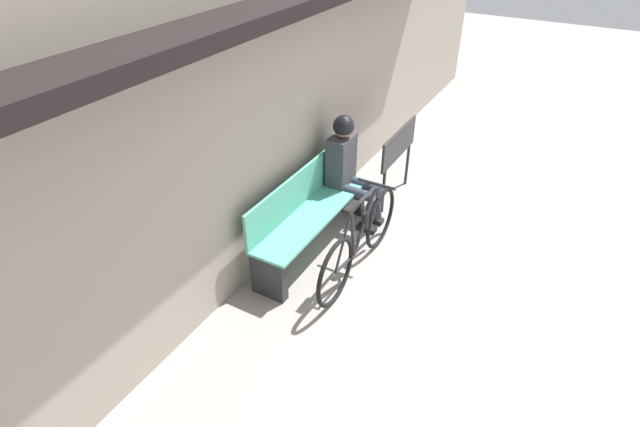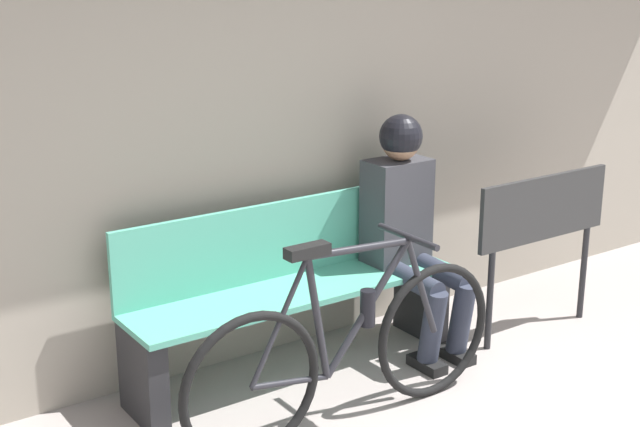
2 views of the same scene
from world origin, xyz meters
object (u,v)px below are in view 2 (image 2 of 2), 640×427
object	(u,v)px
bicycle	(349,350)
person_seated	(408,218)
park_bench_near	(290,294)
signboard	(543,218)

from	to	relation	value
bicycle	person_seated	xyz separation A→B (m)	(0.77, 0.52, 0.36)
park_bench_near	person_seated	distance (m)	0.76
park_bench_near	signboard	size ratio (longest dim) A/B	1.86
person_seated	bicycle	bearing A→B (deg)	-145.82
bicycle	signboard	distance (m)	1.54
park_bench_near	person_seated	size ratio (longest dim) A/B	1.39
person_seated	signboard	size ratio (longest dim) A/B	1.33
park_bench_near	bicycle	size ratio (longest dim) A/B	1.05
park_bench_near	bicycle	bearing A→B (deg)	-98.15
park_bench_near	bicycle	xyz separation A→B (m)	(-0.09, -0.63, -0.04)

